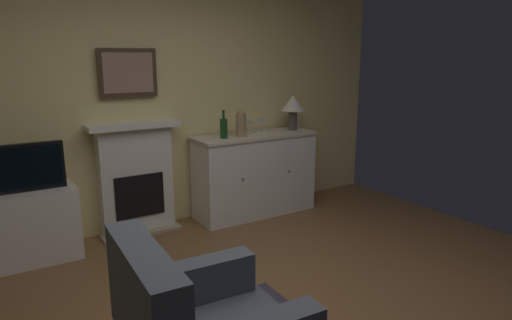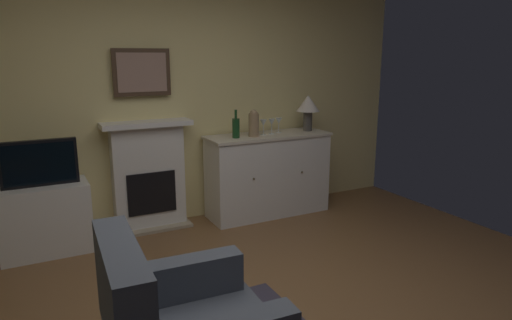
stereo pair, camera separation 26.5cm
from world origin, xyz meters
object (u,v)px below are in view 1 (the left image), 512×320
Objects in this scene: wine_glass_left at (250,124)px; tv_cabinet at (31,226)px; framed_picture at (128,73)px; sideboard_cabinet at (255,174)px; vase_decorative at (241,123)px; wine_glass_right at (265,121)px; table_lamp at (293,105)px; fireplace_unit at (136,178)px; tv_set at (24,168)px; wine_bottle at (224,128)px; wine_glass_center at (258,123)px.

wine_glass_left is 0.22× the size of tv_cabinet.
framed_picture reaches higher than wine_glass_left.
vase_decorative is (-0.20, -0.05, 0.59)m from sideboard_cabinet.
framed_picture is at bearing 172.61° from wine_glass_right.
table_lamp is 0.72m from vase_decorative.
fireplace_unit is at bearing 172.02° from sideboard_cabinet.
sideboard_cabinet is at bearing -7.98° from fireplace_unit.
wine_glass_right is at bearing 1.12° from tv_set.
table_lamp is at bearing 0.17° from tv_set.
sideboard_cabinet is 8.24× the size of wine_glass_right.
fireplace_unit is 1.03m from tv_set.
wine_glass_left reaches higher than tv_set.
sideboard_cabinet is at bearing 5.76° from wine_bottle.
framed_picture is at bearing 165.65° from vase_decorative.
wine_glass_left reaches higher than tv_cabinet.
fireplace_unit reaches higher than wine_glass_center.
table_lamp is 0.65× the size of tv_set.
sideboard_cabinet is 0.68m from wine_bottle.
table_lamp is (0.51, 0.00, 0.73)m from sideboard_cabinet.
tv_set is (-2.04, 0.04, -0.21)m from vase_decorative.
vase_decorative is at bearing -14.35° from framed_picture.
tv_set reaches higher than sideboard_cabinet.
wine_bottle is at bearing -14.10° from fireplace_unit.
sideboard_cabinet is 8.24× the size of wine_glass_left.
framed_picture is at bearing 90.00° from fireplace_unit.
table_lamp is 2.42× the size of wine_glass_left.
sideboard_cabinet is 0.88m from table_lamp.
wine_glass_left is at bearing -9.08° from fireplace_unit.
wine_glass_left is 1.00× the size of wine_glass_right.
sideboard_cabinet is 4.83× the size of vase_decorative.
tv_cabinet is (-2.04, 0.07, -0.72)m from vase_decorative.
wine_glass_right reaches higher than tv_set.
wine_glass_left is at bearing -178.57° from table_lamp.
wine_glass_center is (1.31, -0.18, 0.47)m from fireplace_unit.
fireplace_unit is at bearing 174.41° from wine_glass_right.
wine_glass_right is (1.42, -0.18, -0.55)m from framed_picture.
vase_decorative reaches higher than wine_glass_center.
wine_bottle is at bearing -1.72° from tv_cabinet.
sideboard_cabinet is at bearing -180.00° from table_lamp.
fireplace_unit is 1.19m from vase_decorative.
sideboard_cabinet is 0.57m from wine_glass_left.
tv_cabinet is at bearing -170.55° from fireplace_unit.
wine_glass_right is (1.42, -0.14, 0.47)m from fireplace_unit.
table_lamp is (1.77, -0.22, -0.39)m from framed_picture.
framed_picture is 1.53m from wine_glass_right.
fireplace_unit is 6.67× the size of wine_glass_right.
wine_glass_center reaches higher than tv_set.
wine_bottle reaches higher than vase_decorative.
table_lamp is 0.39m from wine_glass_right.
framed_picture is 3.33× the size of wine_glass_left.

